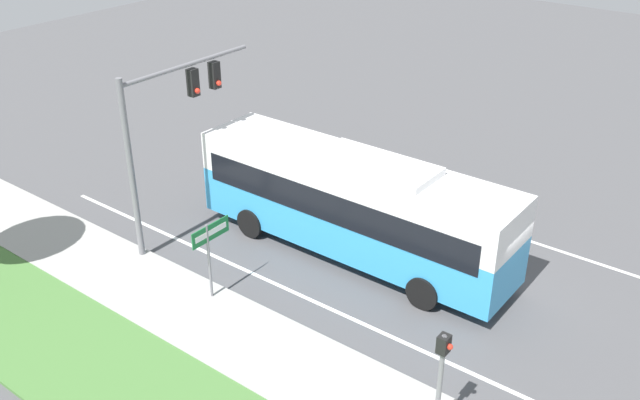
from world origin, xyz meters
The scene contains 7 objects.
ground_plane centered at (0.00, 0.00, 0.00)m, with size 80.00×80.00×0.00m, color #4C4C4F.
lane_divider_near centered at (-3.60, 0.00, 0.00)m, with size 0.14×30.00×0.01m.
lane_divider_far centered at (3.60, 0.00, 0.00)m, with size 0.14×30.00×0.01m.
bus centered at (-0.70, 4.44, 1.96)m, with size 2.67×10.86×3.55m.
signal_gantry centered at (-3.42, 9.74, 4.30)m, with size 5.40×0.41×6.06m.
pedestrian_signal centered at (-5.88, -1.59, 1.90)m, with size 0.28×0.34×2.75m.
street_sign centered at (-5.26, 6.25, 1.84)m, with size 1.43×0.08×2.54m.
Camera 1 is at (-17.20, -6.88, 12.47)m, focal length 40.00 mm.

